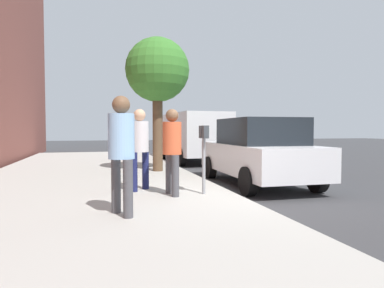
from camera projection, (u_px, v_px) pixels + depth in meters
ground_plane at (231, 198)px, 7.31m from camera, size 80.00×80.00×0.00m
sidewalk_slab at (86, 203)px, 6.51m from camera, size 28.00×6.00×0.15m
parking_meter at (204, 145)px, 6.96m from camera, size 0.36×0.12×1.41m
pedestrian_at_meter at (172, 145)px, 6.83m from camera, size 0.53×0.38×1.74m
pedestrian_bystander at (121, 144)px, 5.22m from camera, size 0.52×0.40×1.85m
parking_officer at (140, 142)px, 7.37m from camera, size 0.41×0.43×1.77m
parked_sedan_near at (258, 151)px, 9.04m from camera, size 4.44×2.05×1.77m
parked_van_far at (192, 134)px, 15.45m from camera, size 5.26×2.25×2.18m
street_tree at (157, 72)px, 10.73m from camera, size 2.03×2.03×4.23m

